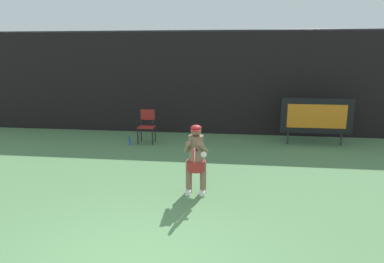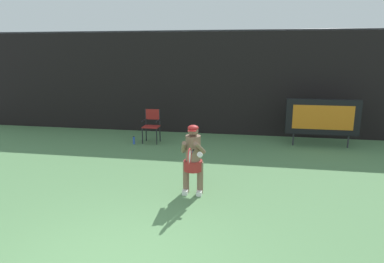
{
  "view_description": "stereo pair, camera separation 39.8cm",
  "coord_description": "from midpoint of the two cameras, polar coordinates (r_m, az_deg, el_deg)",
  "views": [
    {
      "loc": [
        1.36,
        -3.73,
        2.91
      ],
      "look_at": [
        0.35,
        4.2,
        1.05
      ],
      "focal_mm": 32.05,
      "sensor_mm": 36.0,
      "label": 1
    },
    {
      "loc": [
        1.75,
        -3.67,
        2.91
      ],
      "look_at": [
        0.35,
        4.2,
        1.05
      ],
      "focal_mm": 32.05,
      "sensor_mm": 36.0,
      "label": 2
    }
  ],
  "objects": [
    {
      "name": "scoreboard",
      "position": [
        11.41,
        21.81,
        2.25
      ],
      "size": [
        2.2,
        0.21,
        1.5
      ],
      "color": "black",
      "rests_on": "ground"
    },
    {
      "name": "umpire_chair",
      "position": [
        11.26,
        -5.73,
        1.28
      ],
      "size": [
        0.52,
        0.44,
        1.08
      ],
      "color": "black",
      "rests_on": "ground"
    },
    {
      "name": "water_bottle",
      "position": [
        11.19,
        -8.64,
        -1.48
      ],
      "size": [
        0.07,
        0.07,
        0.27
      ],
      "color": "blue",
      "rests_on": "ground"
    },
    {
      "name": "tennis_player",
      "position": [
        7.09,
        1.78,
        -4.25
      ],
      "size": [
        0.53,
        0.6,
        1.47
      ],
      "color": "white",
      "rests_on": "ground"
    },
    {
      "name": "tennis_racket",
      "position": [
        6.47,
        1.4,
        -4.09
      ],
      "size": [
        0.03,
        0.6,
        0.31
      ],
      "rotation": [
        0.0,
        0.0,
        -0.22
      ],
      "color": "black"
    },
    {
      "name": "backdrop_screen",
      "position": [
        12.35,
        2.83,
        7.98
      ],
      "size": [
        18.0,
        0.12,
        3.66
      ],
      "color": "black",
      "rests_on": "ground"
    }
  ]
}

